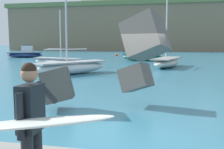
# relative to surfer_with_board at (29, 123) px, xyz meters

# --- Properties ---
(ground_plane) EXTENTS (400.00, 400.00, 0.00)m
(ground_plane) POSITION_rel_surfer_with_board_xyz_m (0.38, 3.55, -1.28)
(ground_plane) COLOR teal
(breakwater_jetty) EXTENTS (30.04, 6.80, 3.18)m
(breakwater_jetty) POSITION_rel_surfer_with_board_xyz_m (-0.35, 4.53, -0.05)
(breakwater_jetty) COLOR #605B56
(breakwater_jetty) RESTS_ON ground
(surfer_with_board) EXTENTS (2.09, 1.15, 1.78)m
(surfer_with_board) POSITION_rel_surfer_with_board_xyz_m (0.00, 0.00, 0.00)
(surfer_with_board) COLOR black
(surfer_with_board) RESTS_ON walkway_path
(boat_near_centre) EXTENTS (5.68, 3.89, 1.93)m
(boat_near_centre) POSITION_rel_surfer_with_board_xyz_m (-19.77, 33.79, -0.69)
(boat_near_centre) COLOR navy
(boat_near_centre) RESTS_ON ground
(boat_mid_centre) EXTENTS (5.13, 2.23, 2.20)m
(boat_mid_centre) POSITION_rel_surfer_with_board_xyz_m (-1.55, 29.90, -0.59)
(boat_mid_centre) COLOR #1E6656
(boat_mid_centre) RESTS_ON ground
(boat_mid_right) EXTENTS (4.67, 5.63, 5.42)m
(boat_mid_right) POSITION_rel_surfer_with_board_xyz_m (-5.10, 15.01, -0.77)
(boat_mid_right) COLOR white
(boat_mid_right) RESTS_ON ground
(boat_far_left) EXTENTS (3.13, 6.08, 6.16)m
(boat_far_left) POSITION_rel_surfer_with_board_xyz_m (1.57, 21.77, -0.79)
(boat_far_left) COLOR beige
(boat_far_left) RESTS_ON ground
(boat_far_centre) EXTENTS (5.75, 2.90, 5.37)m
(boat_far_centre) POSITION_rel_surfer_with_board_xyz_m (-9.03, 21.38, -0.84)
(boat_far_centre) COLOR white
(boat_far_centre) RESTS_ON ground
(mooring_buoy_inner) EXTENTS (0.44, 0.44, 0.44)m
(mooring_buoy_inner) POSITION_rel_surfer_with_board_xyz_m (-6.73, 40.15, -1.06)
(mooring_buoy_inner) COLOR #E54C1E
(mooring_buoy_inner) RESTS_ON ground
(headland_bluff) EXTENTS (80.88, 36.02, 13.31)m
(headland_bluff) POSITION_rel_surfer_with_board_xyz_m (-4.14, 83.86, 5.40)
(headland_bluff) COLOR #847056
(headland_bluff) RESTS_ON ground
(station_building_west) EXTENTS (5.33, 4.52, 4.61)m
(station_building_west) POSITION_rel_surfer_with_board_xyz_m (-25.15, 85.87, 14.36)
(station_building_west) COLOR beige
(station_building_west) RESTS_ON headland_bluff
(station_building_central) EXTENTS (7.92, 5.77, 5.55)m
(station_building_central) POSITION_rel_surfer_with_board_xyz_m (-20.65, 86.53, 14.83)
(station_building_central) COLOR beige
(station_building_central) RESTS_ON headland_bluff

